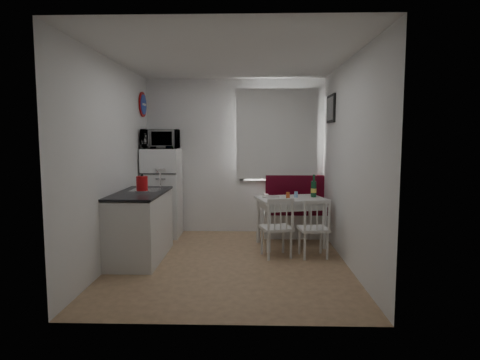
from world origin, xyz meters
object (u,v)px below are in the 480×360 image
object	(u,v)px
bench	(306,216)
chair_right	(314,222)
fridge	(162,193)
wine_bottle	(314,186)
chair_left	(277,221)
microwave	(160,139)
kettle	(142,184)
kitchen_counter	(141,225)
dining_table	(291,203)

from	to	relation	value
bench	chair_right	bearing A→B (deg)	-92.69
bench	fridge	distance (m)	2.39
wine_bottle	chair_left	bearing A→B (deg)	-128.48
fridge	microwave	bearing A→B (deg)	-90.00
chair_right	kettle	xyz separation A→B (m)	(-2.27, -0.11, 0.52)
bench	wine_bottle	distance (m)	0.80
bench	microwave	xyz separation A→B (m)	(-2.36, -0.16, 1.27)
kitchen_counter	wine_bottle	world-z (taller)	kitchen_counter
bench	dining_table	distance (m)	0.79
bench	kettle	bearing A→B (deg)	-148.64
bench	kitchen_counter	bearing A→B (deg)	-150.31
bench	chair_right	size ratio (longest dim) A/B	3.20
dining_table	chair_right	world-z (taller)	chair_right
bench	dining_table	xyz separation A→B (m)	(-0.31, -0.66, 0.32)
fridge	wine_bottle	distance (m)	2.45
kitchen_counter	microwave	size ratio (longest dim) A/B	2.35
chair_right	microwave	bearing A→B (deg)	146.07
dining_table	fridge	distance (m)	2.12
chair_left	wine_bottle	xyz separation A→B (m)	(0.60, 0.75, 0.39)
dining_table	kettle	size ratio (longest dim) A/B	4.66
microwave	kettle	xyz separation A→B (m)	(0.03, -1.26, -0.58)
dining_table	chair_left	distance (m)	0.71
chair_right	wine_bottle	bearing A→B (deg)	75.03
kitchen_counter	bench	distance (m)	2.74
chair_right	bench	bearing A→B (deg)	79.91
kitchen_counter	wine_bottle	xyz separation A→B (m)	(2.42, 0.80, 0.44)
dining_table	chair_left	bearing A→B (deg)	-124.90
chair_left	fridge	distance (m)	2.17
dining_table	wine_bottle	size ratio (longest dim) A/B	3.25
microwave	kettle	distance (m)	1.38
chair_left	wine_bottle	world-z (taller)	wine_bottle
wine_bottle	fridge	bearing A→B (deg)	169.51
chair_right	wine_bottle	world-z (taller)	wine_bottle
bench	microwave	world-z (taller)	microwave
microwave	wine_bottle	xyz separation A→B (m)	(2.40, -0.39, -0.70)
microwave	chair_left	bearing A→B (deg)	-32.57
chair_right	wine_bottle	size ratio (longest dim) A/B	1.27
chair_right	kitchen_counter	bearing A→B (deg)	173.77
fridge	wine_bottle	xyz separation A→B (m)	(2.40, -0.44, 0.17)
chair_left	microwave	bearing A→B (deg)	131.56
microwave	wine_bottle	world-z (taller)	microwave
bench	dining_table	size ratio (longest dim) A/B	1.25
bench	chair_right	xyz separation A→B (m)	(-0.06, -1.31, 0.17)
chair_left	wine_bottle	bearing A→B (deg)	35.65
dining_table	kettle	xyz separation A→B (m)	(-2.02, -0.76, 0.37)
chair_left	kettle	distance (m)	1.84
kitchen_counter	dining_table	xyz separation A→B (m)	(2.07, 0.70, 0.19)
kettle	wine_bottle	size ratio (longest dim) A/B	0.70
microwave	kettle	bearing A→B (deg)	-88.63
kitchen_counter	kettle	bearing A→B (deg)	-51.97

